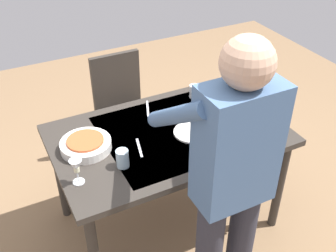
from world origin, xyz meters
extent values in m
plane|color=#846647|center=(0.00, 0.00, 0.00)|extent=(6.00, 6.00, 0.00)
cube|color=#332D28|center=(0.00, 0.00, 0.75)|extent=(1.43, 0.90, 0.04)
cube|color=#B2B7C1|center=(0.00, 0.00, 0.77)|extent=(0.79, 0.77, 0.00)
cylinder|color=#332D28|center=(-0.65, -0.38, 0.37)|extent=(0.06, 0.06, 0.73)
cylinder|color=#332D28|center=(0.65, -0.38, 0.37)|extent=(0.06, 0.06, 0.73)
cylinder|color=#332D28|center=(-0.65, 0.38, 0.37)|extent=(0.06, 0.06, 0.73)
cube|color=black|center=(0.00, -0.75, 0.45)|extent=(0.40, 0.40, 0.04)
cube|color=#332D28|center=(0.00, -0.93, 0.70)|extent=(0.40, 0.04, 0.45)
cylinder|color=#332D28|center=(-0.17, -0.92, 0.23)|extent=(0.04, 0.04, 0.43)
cylinder|color=#332D28|center=(0.17, -0.92, 0.23)|extent=(0.04, 0.04, 0.43)
cylinder|color=#332D28|center=(-0.17, -0.58, 0.23)|extent=(0.04, 0.04, 0.43)
cylinder|color=#332D28|center=(0.17, -0.58, 0.23)|extent=(0.04, 0.04, 0.43)
cylinder|color=#2D2D38|center=(-0.07, 0.73, 0.44)|extent=(0.14, 0.14, 0.88)
cube|color=#47668E|center=(0.03, 0.73, 1.18)|extent=(0.36, 0.20, 0.60)
sphere|color=tan|center=(0.03, 0.73, 1.58)|extent=(0.22, 0.22, 0.22)
cylinder|color=#47668E|center=(0.20, 0.49, 1.25)|extent=(0.08, 0.52, 0.40)
cylinder|color=#47668E|center=(-0.14, 0.49, 1.25)|extent=(0.08, 0.52, 0.40)
cylinder|color=black|center=(-0.47, 0.19, 0.87)|extent=(0.07, 0.07, 0.20)
cylinder|color=black|center=(-0.47, 0.19, 1.01)|extent=(0.03, 0.03, 0.08)
cylinder|color=black|center=(-0.47, 0.19, 1.06)|extent=(0.03, 0.03, 0.02)
cylinder|color=white|center=(0.63, 0.19, 0.78)|extent=(0.06, 0.06, 0.01)
cylinder|color=white|center=(0.63, 0.19, 0.81)|extent=(0.01, 0.01, 0.07)
cone|color=white|center=(0.63, 0.19, 0.89)|extent=(0.07, 0.07, 0.07)
cylinder|color=beige|center=(0.63, 0.19, 0.86)|extent=(0.03, 0.03, 0.03)
cylinder|color=white|center=(-0.17, 0.31, 0.78)|extent=(0.06, 0.06, 0.01)
cylinder|color=white|center=(-0.17, 0.31, 0.81)|extent=(0.01, 0.01, 0.07)
cone|color=white|center=(-0.17, 0.31, 0.89)|extent=(0.07, 0.07, 0.07)
cylinder|color=beige|center=(-0.17, 0.31, 0.86)|extent=(0.03, 0.03, 0.03)
cylinder|color=silver|center=(-0.36, -0.30, 0.82)|extent=(0.07, 0.07, 0.09)
cylinder|color=silver|center=(0.37, 0.17, 0.83)|extent=(0.07, 0.07, 0.11)
cylinder|color=white|center=(0.50, -0.07, 0.80)|extent=(0.30, 0.30, 0.05)
cylinder|color=#C6562D|center=(0.50, -0.07, 0.82)|extent=(0.22, 0.22, 0.03)
cylinder|color=white|center=(-0.51, -0.04, 0.78)|extent=(0.23, 0.23, 0.01)
cylinder|color=white|center=(-0.13, 0.07, 0.78)|extent=(0.23, 0.23, 0.01)
cube|color=silver|center=(0.00, -0.31, 0.78)|extent=(0.09, 0.19, 0.00)
cube|color=silver|center=(0.22, 0.06, 0.78)|extent=(0.06, 0.18, 0.00)
camera|label=1|loc=(0.92, 1.83, 2.26)|focal=43.44mm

